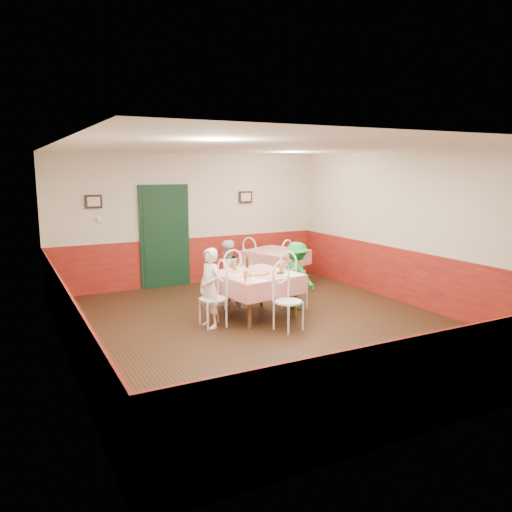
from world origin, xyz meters
name	(u,v)px	position (x,y,z in m)	size (l,w,h in m)	color
floor	(269,327)	(0.00, 0.00, 0.00)	(7.00, 7.00, 0.00)	black
ceiling	(270,147)	(0.00, 0.00, 2.80)	(7.00, 7.00, 0.00)	white
back_wall	(191,220)	(0.00, 3.50, 1.40)	(6.00, 0.10, 2.80)	beige
front_wall	(453,288)	(0.00, -3.50, 1.40)	(6.00, 0.10, 2.80)	beige
left_wall	(62,256)	(-3.00, 0.00, 1.40)	(0.10, 7.00, 2.80)	beige
right_wall	(414,229)	(3.00, 0.00, 1.40)	(0.10, 7.00, 2.80)	beige
wainscot_back	(192,261)	(0.00, 3.48, 0.50)	(6.00, 0.03, 1.00)	maroon
wainscot_front	(445,379)	(0.00, -3.48, 0.50)	(6.00, 0.03, 1.00)	maroon
wainscot_left	(68,324)	(-2.98, 0.00, 0.50)	(0.03, 7.00, 1.00)	maroon
wainscot_right	(411,278)	(2.98, 0.00, 0.50)	(0.03, 7.00, 1.00)	maroon
door	(165,238)	(-0.60, 3.45, 1.05)	(0.96, 0.06, 2.10)	black
picture_left	(94,202)	(-2.00, 3.45, 1.85)	(0.32, 0.03, 0.26)	black
picture_right	(246,197)	(1.30, 3.45, 1.85)	(0.32, 0.03, 0.26)	black
thermostat	(100,219)	(-1.90, 3.45, 1.50)	(0.10, 0.03, 0.10)	white
main_table	(256,295)	(0.08, 0.60, 0.38)	(1.22, 1.22, 0.77)	red
second_table	(275,268)	(1.53, 2.49, 0.38)	(1.12, 1.12, 0.77)	red
chair_left	(213,299)	(-0.76, 0.47, 0.45)	(0.42, 0.42, 0.90)	white
chair_right	(294,284)	(0.92, 0.73, 0.45)	(0.42, 0.42, 0.90)	white
chair_far	(228,282)	(-0.05, 1.44, 0.45)	(0.42, 0.42, 0.90)	white
chair_near	(289,302)	(0.21, -0.24, 0.45)	(0.42, 0.42, 0.90)	white
chair_second_a	(244,268)	(0.78, 2.49, 0.45)	(0.42, 0.42, 0.90)	white
chair_second_b	(294,271)	(1.53, 1.74, 0.45)	(0.42, 0.42, 0.90)	white
pizza	(257,273)	(0.06, 0.55, 0.77)	(0.41, 0.41, 0.03)	#B74723
plate_left	(236,276)	(-0.32, 0.55, 0.77)	(0.25, 0.25, 0.01)	white
plate_right	(278,270)	(0.52, 0.64, 0.77)	(0.25, 0.25, 0.01)	white
plate_far	(241,269)	(0.01, 1.01, 0.77)	(0.25, 0.25, 0.01)	white
glass_a	(246,275)	(-0.26, 0.29, 0.82)	(0.07, 0.07, 0.12)	#BF7219
glass_b	(282,268)	(0.48, 0.45, 0.83)	(0.08, 0.08, 0.14)	#BF7219
glass_c	(235,266)	(-0.13, 0.99, 0.82)	(0.07, 0.07, 0.13)	#BF7219
beer_bottle	(247,263)	(0.12, 1.01, 0.86)	(0.06, 0.06, 0.20)	#381C0A
shaker_a	(250,279)	(-0.29, 0.09, 0.81)	(0.04, 0.04, 0.09)	silver
shaker_b	(256,278)	(-0.18, 0.09, 0.81)	(0.04, 0.04, 0.09)	silver
shaker_c	(245,278)	(-0.34, 0.15, 0.81)	(0.04, 0.04, 0.09)	#B23319
menu_left	(254,280)	(-0.19, 0.14, 0.76)	(0.30, 0.40, 0.00)	white
menu_right	(290,274)	(0.54, 0.26, 0.76)	(0.30, 0.40, 0.00)	white
wallet	(281,273)	(0.42, 0.36, 0.77)	(0.11, 0.09, 0.02)	black
diner_left	(210,288)	(-0.81, 0.46, 0.63)	(0.46, 0.30, 1.27)	gray
diner_far	(227,273)	(-0.06, 1.49, 0.60)	(0.59, 0.46, 1.21)	gray
diner_right	(297,276)	(0.97, 0.74, 0.60)	(0.78, 0.45, 1.20)	gray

